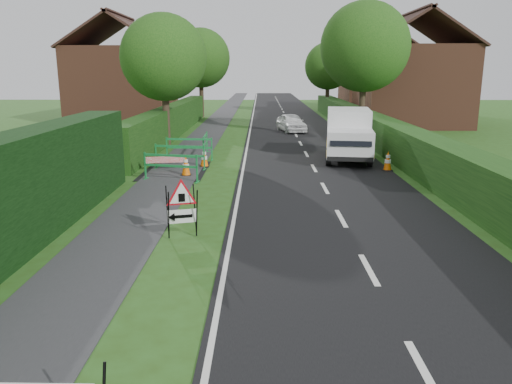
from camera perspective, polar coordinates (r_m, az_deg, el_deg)
name	(u,v)px	position (r m, az deg, el deg)	size (l,w,h in m)	color
ground	(240,292)	(9.09, -1.79, -11.30)	(120.00, 120.00, 0.00)	#2A4D16
road_surface	(286,116)	(43.45, 3.42, 8.63)	(6.00, 90.00, 0.02)	black
footpath	(222,116)	(43.53, -3.91, 8.63)	(2.00, 90.00, 0.02)	#2D2D30
hedge_west_far	(173,135)	(30.94, -9.48, 6.40)	(1.00, 24.00, 1.80)	#14380F
hedge_east	(386,151)	(25.29, 14.66, 4.53)	(1.20, 50.00, 1.50)	#14380F
house_west	(123,83)	(39.62, -14.92, 11.90)	(7.50, 7.40, 7.88)	brown
house_east_a	(411,84)	(37.77, 17.29, 11.68)	(7.50, 7.40, 7.88)	brown
house_east_b	(379,80)	(51.57, 13.93, 12.28)	(7.50, 7.40, 7.88)	brown
tree_nw	(164,58)	(26.70, -10.50, 14.87)	(4.40, 4.40, 6.70)	#2D2116
tree_ne	(365,47)	(30.86, 12.33, 15.89)	(5.20, 5.20, 7.79)	#2D2116
tree_fw	(201,58)	(42.53, -6.35, 14.97)	(4.80, 4.80, 7.24)	#2D2116
tree_fe	(328,66)	(46.63, 8.25, 14.05)	(4.20, 4.20, 6.33)	#2D2116
triangle_sign	(180,204)	(11.68, -8.67, -1.38)	(1.01, 1.01, 1.20)	black
works_van	(348,133)	(22.43, 10.52, 6.59)	(2.47, 4.96, 2.17)	silver
traffic_cone_0	(388,161)	(20.29, 14.83, 3.47)	(0.38, 0.38, 0.79)	black
traffic_cone_1	(368,149)	(23.21, 12.70, 4.83)	(0.38, 0.38, 0.79)	black
traffic_cone_2	(365,146)	(24.01, 12.38, 5.14)	(0.38, 0.38, 0.79)	black
traffic_cone_3	(186,165)	(18.85, -8.03, 3.03)	(0.38, 0.38, 0.79)	black
traffic_cone_4	(204,157)	(20.52, -5.94, 3.97)	(0.38, 0.38, 0.79)	black
ped_barrier_0	(171,164)	(17.96, -9.74, 3.21)	(2.08, 0.87, 1.00)	#167D37
ped_barrier_1	(180,154)	(20.09, -8.71, 4.36)	(2.09, 0.68, 1.00)	#167D37
ped_barrier_2	(189,146)	(22.15, -7.65, 5.26)	(2.08, 0.47, 1.00)	#167D37
ped_barrier_3	(205,142)	(23.20, -5.83, 5.69)	(0.41, 2.07, 1.00)	#167D37
redwhite_plank	(166,171)	(19.95, -10.27, 2.39)	(1.50, 0.04, 0.25)	red
hatchback_car	(291,123)	(32.47, 4.06, 7.92)	(1.37, 3.40, 1.16)	white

